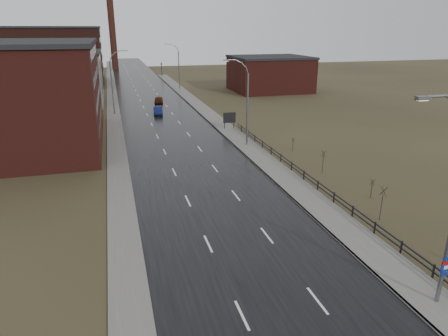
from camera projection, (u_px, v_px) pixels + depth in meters
road at (160, 114)px, 73.43m from camera, size 14.00×300.00×0.06m
sidewalk_right at (248, 147)px, 52.87m from camera, size 3.20×180.00×0.18m
curb_right at (237, 148)px, 52.48m from camera, size 0.16×180.00×0.18m
sidewalk_left at (114, 117)px, 71.34m from camera, size 2.40×260.00×0.12m
warehouse_near at (10, 95)px, 52.24m from camera, size 22.44×28.56×13.50m
warehouse_mid at (62, 77)px, 83.50m from camera, size 16.32×20.40×10.50m
warehouse_far at (52, 56)px, 108.67m from camera, size 26.52×24.48×15.50m
building_right at (270, 74)px, 99.71m from camera, size 18.36×16.32×8.50m
smokestack at (112, 27)px, 148.59m from camera, size 2.70×2.70×30.70m
streetlight_right_mid at (245, 103)px, 51.85m from camera, size 3.36×0.28×11.35m
streetlight_left at (114, 82)px, 71.37m from camera, size 3.36×0.28×11.35m
streetlight_right_far at (178, 67)px, 100.93m from camera, size 3.36×0.28×11.35m
guardrail at (321, 187)px, 37.92m from camera, size 0.10×53.05×1.10m
shrub_c at (382, 202)px, 32.45m from camera, size 0.71×0.75×3.01m
shrub_d at (372, 188)px, 36.85m from camera, size 0.45×0.48×1.89m
shrub_e at (323, 161)px, 43.13m from camera, size 0.62×0.65×2.63m
shrub_f at (293, 144)px, 51.02m from camera, size 0.44×0.47×1.85m
billboard at (229, 118)px, 61.90m from camera, size 2.00×0.17×2.69m
traffic_light_left at (110, 64)px, 124.42m from camera, size 0.58×2.73×5.30m
traffic_light_right at (161, 62)px, 128.48m from camera, size 0.58×2.73×5.30m
car_near at (158, 111)px, 72.90m from camera, size 1.75×4.41×1.43m
car_far at (159, 100)px, 84.13m from camera, size 2.33×4.55×1.48m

